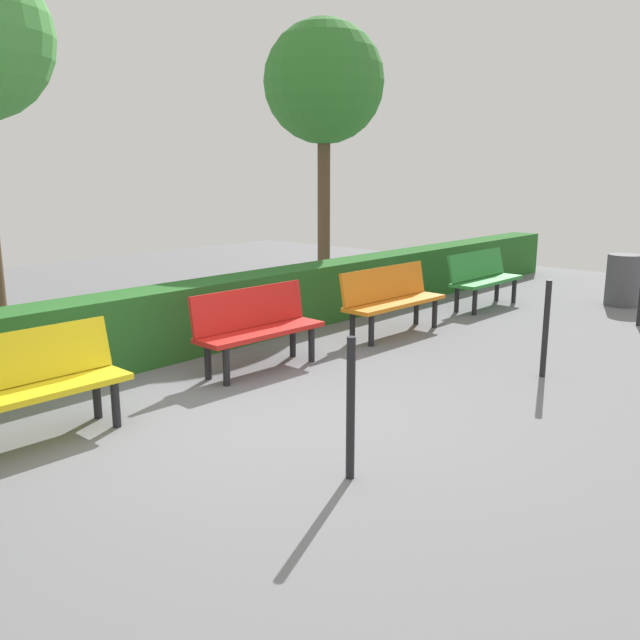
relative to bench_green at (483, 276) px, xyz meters
name	(u,v)px	position (x,y,z in m)	size (l,w,h in m)	color
ground_plane	(233,420)	(5.76, 0.80, -0.48)	(21.48, 21.48, 0.00)	slate
bench_green	(483,276)	(0.00, 0.00, 0.00)	(1.54, 0.49, 0.86)	#2D8C38
bench_orange	(391,297)	(2.37, -0.02, 0.00)	(1.65, 0.51, 0.86)	orange
bench_red	(257,325)	(4.60, -0.15, 0.00)	(1.50, 0.51, 0.86)	red
bench_yellow	(26,382)	(7.12, -0.02, 0.00)	(1.53, 0.49, 0.86)	yellow
hedge_row	(188,319)	(4.69, -1.22, -0.08)	(17.48, 0.54, 0.80)	#266023
tree_near	(324,84)	(0.15, -3.15, 3.06)	(2.10, 2.10, 4.63)	brown
railing_post_mid	(546,329)	(2.84, 2.23, 0.02)	(0.06, 0.06, 1.00)	black
railing_post_far	(351,409)	(5.95, 2.23, 0.02)	(0.06, 0.06, 1.00)	black
trash_bin	(623,280)	(-1.57, 1.58, -0.08)	(0.51, 0.51, 0.80)	#4C4C51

